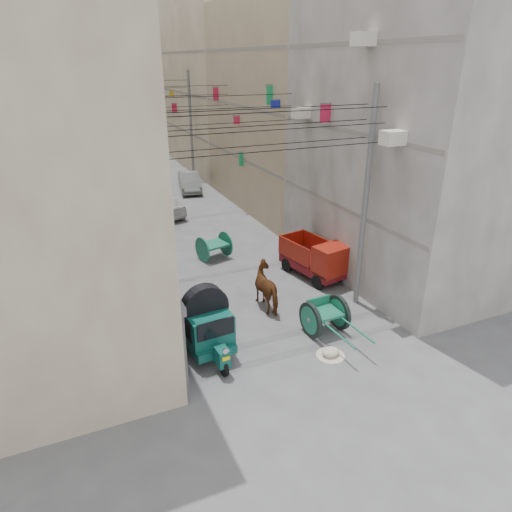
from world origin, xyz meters
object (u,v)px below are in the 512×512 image
second_cart (214,246)px  tonga_cart (325,316)px  auto_rickshaw (206,323)px  horse (269,287)px  distant_car_grey (189,182)px  mini_truck (319,261)px  distant_car_white (162,205)px  distant_car_green (122,145)px  feed_sack (331,352)px

second_cart → tonga_cart: bearing=-93.2°
auto_rickshaw → tonga_cart: size_ratio=0.94×
horse → second_cart: bearing=-87.9°
tonga_cart → distant_car_grey: distant_car_grey is taller
mini_truck → distant_car_white: (-4.12, 11.36, -0.17)m
auto_rickshaw → distant_car_white: size_ratio=0.67×
tonga_cart → distant_car_green: size_ratio=0.72×
feed_sack → distant_car_white: size_ratio=0.15×
distant_car_green → tonga_cart: bearing=100.6°
mini_truck → horse: (-2.93, -1.29, -0.01)m
auto_rickshaw → tonga_cart: auto_rickshaw is taller
second_cart → distant_car_green: 30.38m
second_cart → distant_car_green: (0.34, 30.38, -0.07)m
tonga_cart → mini_truck: (1.94, 3.65, 0.19)m
horse → distant_car_grey: size_ratio=0.49×
horse → distant_car_green: bearing=-92.3°
tonga_cart → auto_rickshaw: bearing=170.0°
mini_truck → distant_car_white: 12.09m
distant_car_grey → horse: bearing=-86.0°
horse → distant_car_white: bearing=-87.1°
tonga_cart → feed_sack: tonga_cart is taller
feed_sack → distant_car_green: 39.24m
auto_rickshaw → distant_car_green: (3.02, 37.46, -0.51)m
tonga_cart → horse: size_ratio=1.44×
distant_car_green → distant_car_white: bearing=96.2°
tonga_cart → distant_car_green: 37.97m
feed_sack → distant_car_grey: size_ratio=0.14×
second_cart → distant_car_grey: bearing=65.5°
second_cart → feed_sack: size_ratio=2.78×
feed_sack → horse: (-0.44, 3.64, 0.68)m
horse → feed_sack: bearing=94.5°
mini_truck → feed_sack: (-2.48, -4.93, -0.70)m
second_cart → distant_car_white: 7.48m
tonga_cart → mini_truck: bearing=59.0°
tonga_cart → horse: (-0.99, 2.36, 0.18)m
mini_truck → distant_car_grey: mini_truck is taller
distant_car_grey → distant_car_green: bearing=106.6°
tonga_cart → distant_car_white: distant_car_white is taller
auto_rickshaw → distant_car_grey: size_ratio=0.67×
mini_truck → horse: mini_truck is taller
auto_rickshaw → distant_car_white: (1.90, 14.52, -0.40)m
tonga_cart → second_cart: tonga_cart is taller
auto_rickshaw → feed_sack: bearing=-30.8°
horse → distant_car_grey: (1.93, 17.49, -0.17)m
auto_rickshaw → horse: bearing=26.9°
auto_rickshaw → tonga_cart: (4.08, -0.50, -0.42)m
tonga_cart → distant_car_grey: 19.87m
distant_car_green → second_cart: bearing=98.4°
auto_rickshaw → mini_truck: auto_rickshaw is taller
auto_rickshaw → feed_sack: (3.54, -1.77, -0.93)m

